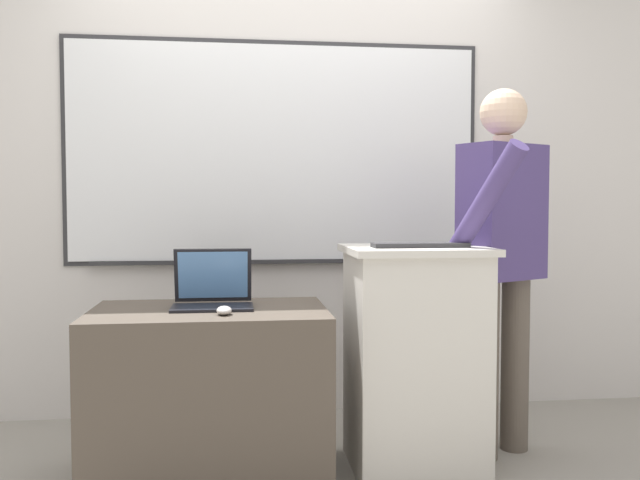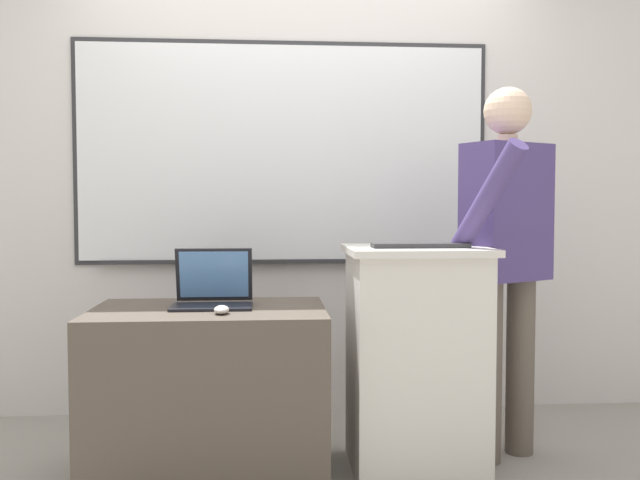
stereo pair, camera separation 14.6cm
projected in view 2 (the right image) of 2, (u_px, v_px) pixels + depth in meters
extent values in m
cube|color=silver|center=(301.00, 154.00, 3.82)|extent=(6.40, 0.12, 2.90)
cube|color=#2D2D30|center=(283.00, 153.00, 3.75)|extent=(2.27, 0.02, 1.23)
cube|color=white|center=(283.00, 153.00, 3.74)|extent=(2.22, 0.02, 1.18)
cube|color=#2D2D30|center=(283.00, 262.00, 3.76)|extent=(2.00, 0.04, 0.02)
cube|color=beige|center=(415.00, 362.00, 2.96)|extent=(0.56, 0.50, 0.95)
cube|color=beige|center=(416.00, 250.00, 2.93)|extent=(0.61, 0.54, 0.03)
cube|color=#4C4238|center=(209.00, 393.00, 2.87)|extent=(0.98, 0.64, 0.73)
cylinder|color=brown|center=(487.00, 372.00, 3.05)|extent=(0.13, 0.13, 0.82)
cylinder|color=brown|center=(520.00, 366.00, 3.16)|extent=(0.13, 0.13, 0.82)
cube|color=#473870|center=(506.00, 212.00, 3.07)|extent=(0.44, 0.37, 0.62)
cylinder|color=beige|center=(507.00, 139.00, 3.05)|extent=(0.09, 0.09, 0.04)
sphere|color=beige|center=(508.00, 111.00, 3.04)|extent=(0.21, 0.21, 0.21)
cylinder|color=#473870|center=(484.00, 204.00, 2.77)|extent=(0.27, 0.42, 0.51)
cylinder|color=#473870|center=(539.00, 217.00, 3.18)|extent=(0.08, 0.08, 0.59)
cube|color=black|center=(212.00, 307.00, 2.85)|extent=(0.34, 0.21, 0.01)
cube|color=black|center=(214.00, 275.00, 2.97)|extent=(0.33, 0.07, 0.24)
cube|color=#598CCC|center=(214.00, 274.00, 2.97)|extent=(0.30, 0.05, 0.21)
cube|color=#2D2D30|center=(420.00, 245.00, 2.87)|extent=(0.41, 0.11, 0.02)
ellipsoid|color=silver|center=(222.00, 310.00, 2.70)|extent=(0.06, 0.10, 0.03)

